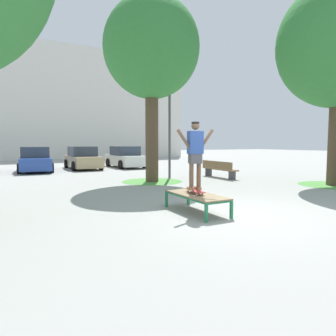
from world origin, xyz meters
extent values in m
plane|color=#999993|center=(0.00, 0.00, 0.00)|extent=(120.00, 120.00, 0.00)
cube|color=silver|center=(-3.75, 30.34, 6.12)|extent=(37.51, 4.00, 12.25)
cube|color=#237A4C|center=(-1.09, 1.61, 0.19)|extent=(0.06, 0.06, 0.38)
cube|color=#237A4C|center=(-0.39, 1.62, 0.19)|extent=(0.06, 0.06, 0.38)
cube|color=#237A4C|center=(-1.08, -0.23, 0.19)|extent=(0.06, 0.06, 0.38)
cube|color=#237A4C|center=(-0.38, -0.22, 0.19)|extent=(0.06, 0.06, 0.38)
cylinder|color=#237A4C|center=(-1.08, 0.69, 0.41)|extent=(0.06, 1.90, 0.05)
cylinder|color=#237A4C|center=(-0.38, 0.70, 0.41)|extent=(0.06, 1.90, 0.05)
cylinder|color=#237A4C|center=(-0.74, 1.62, 0.41)|extent=(0.76, 0.06, 0.05)
cylinder|color=#237A4C|center=(-0.73, -0.22, 0.41)|extent=(0.76, 0.06, 0.05)
cube|color=#847051|center=(-0.73, 0.70, 0.45)|extent=(0.77, 1.91, 0.03)
cube|color=#B23333|center=(-0.73, 0.75, 0.54)|extent=(0.32, 0.82, 0.02)
cylinder|color=silver|center=(-0.77, 1.04, 0.49)|extent=(0.04, 0.06, 0.06)
cylinder|color=silver|center=(-0.62, 1.02, 0.49)|extent=(0.04, 0.06, 0.06)
cylinder|color=silver|center=(-0.85, 0.49, 0.49)|extent=(0.04, 0.06, 0.06)
cylinder|color=silver|center=(-0.70, 0.47, 0.49)|extent=(0.04, 0.06, 0.06)
cylinder|color=brown|center=(-0.83, 0.77, 0.96)|extent=(0.11, 0.11, 0.82)
cube|color=#99704C|center=(-0.83, 0.82, 0.59)|extent=(0.13, 0.25, 0.07)
cylinder|color=brown|center=(-0.63, 0.74, 0.96)|extent=(0.11, 0.11, 0.82)
cube|color=#99704C|center=(-0.63, 0.79, 0.59)|extent=(0.13, 0.25, 0.07)
cube|color=#4C4C51|center=(-0.73, 0.75, 1.34)|extent=(0.33, 0.24, 0.24)
cube|color=#2D4C99|center=(-0.73, 0.75, 1.74)|extent=(0.39, 0.27, 0.56)
cylinder|color=brown|center=(-1.03, 0.80, 1.81)|extent=(0.41, 0.14, 0.52)
cylinder|color=brown|center=(-0.44, 0.71, 1.81)|extent=(0.41, 0.14, 0.52)
sphere|color=brown|center=(-0.73, 0.75, 2.15)|extent=(0.20, 0.20, 0.20)
cylinder|color=black|center=(-0.73, 0.75, 2.22)|extent=(0.19, 0.19, 0.05)
cylinder|color=brown|center=(6.92, 2.18, 1.81)|extent=(0.51, 0.51, 3.61)
cylinder|color=#519342|center=(6.92, 2.18, 0.00)|extent=(2.66, 2.66, 0.01)
cylinder|color=brown|center=(0.86, 6.74, 2.04)|extent=(0.57, 0.57, 4.09)
ellipsoid|color=#337A38|center=(0.86, 6.74, 5.86)|extent=(4.18, 4.18, 4.39)
cylinder|color=#519342|center=(0.86, 6.74, 0.00)|extent=(2.69, 2.69, 0.01)
cube|color=#28479E|center=(-3.38, 14.47, 0.51)|extent=(1.95, 4.30, 0.70)
cube|color=#2D3847|center=(-3.37, 14.62, 1.18)|extent=(1.69, 2.19, 0.64)
cylinder|color=black|center=(-2.61, 13.12, 0.30)|extent=(0.26, 0.61, 0.60)
cylinder|color=black|center=(-4.31, 13.22, 0.30)|extent=(0.26, 0.61, 0.60)
cylinder|color=black|center=(-2.45, 15.72, 0.30)|extent=(0.26, 0.61, 0.60)
cylinder|color=black|center=(-4.15, 15.82, 0.30)|extent=(0.26, 0.61, 0.60)
cube|color=tan|center=(-0.41, 14.99, 0.51)|extent=(1.74, 4.21, 0.70)
cube|color=#2D3847|center=(-0.41, 15.14, 1.18)|extent=(1.58, 2.11, 0.64)
cylinder|color=black|center=(0.45, 13.69, 0.30)|extent=(0.23, 0.60, 0.60)
cylinder|color=black|center=(-1.25, 13.68, 0.30)|extent=(0.23, 0.60, 0.60)
cylinder|color=black|center=(0.43, 16.30, 0.30)|extent=(0.23, 0.60, 0.60)
cylinder|color=black|center=(-1.27, 16.28, 0.30)|extent=(0.23, 0.60, 0.60)
cube|color=silver|center=(2.57, 14.87, 0.51)|extent=(1.83, 4.25, 0.70)
cube|color=#2D3847|center=(2.56, 15.02, 1.18)|extent=(1.63, 2.15, 0.64)
cylinder|color=black|center=(3.46, 13.60, 0.30)|extent=(0.24, 0.61, 0.60)
cylinder|color=black|center=(1.76, 13.55, 0.30)|extent=(0.24, 0.61, 0.60)
cylinder|color=black|center=(3.38, 16.20, 0.30)|extent=(0.24, 0.61, 0.60)
cylinder|color=black|center=(1.68, 16.15, 0.30)|extent=(0.24, 0.61, 0.60)
cube|color=brown|center=(4.49, 6.55, 0.43)|extent=(0.46, 2.40, 0.06)
cube|color=brown|center=(4.29, 6.55, 0.65)|extent=(0.06, 2.40, 0.36)
cube|color=#424247|center=(4.50, 7.51, 0.20)|extent=(0.37, 0.08, 0.40)
cube|color=#424247|center=(4.49, 5.59, 0.20)|extent=(0.37, 0.08, 0.40)
cylinder|color=#4C4C51|center=(2.21, 7.59, 2.75)|extent=(0.12, 0.12, 5.50)
sphere|color=silver|center=(2.21, 7.59, 5.65)|extent=(0.36, 0.36, 0.36)
camera|label=1|loc=(-4.83, -5.55, 1.72)|focal=32.40mm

